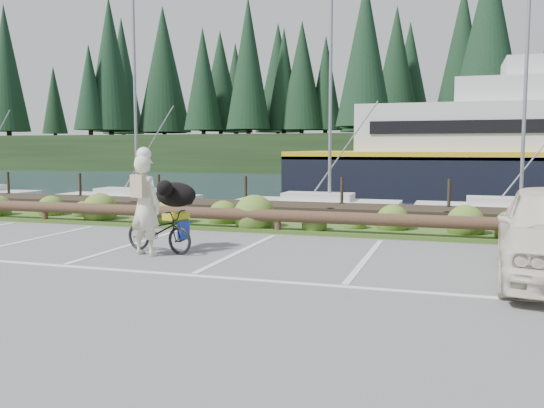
{
  "coord_description": "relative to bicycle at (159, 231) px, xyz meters",
  "views": [
    {
      "loc": [
        4.19,
        -9.04,
        2.14
      ],
      "look_at": [
        0.96,
        1.09,
        1.1
      ],
      "focal_mm": 38.0,
      "sensor_mm": 36.0,
      "label": 1
    }
  ],
  "objects": [
    {
      "name": "bicycle",
      "position": [
        0.0,
        0.0,
        0.0
      ],
      "size": [
        1.78,
        0.96,
        0.89
      ],
      "primitive_type": "imported",
      "rotation": [
        0.0,
        0.0,
        1.34
      ],
      "color": "black",
      "rests_on": "ground"
    },
    {
      "name": "log_rail",
      "position": [
        1.57,
        3.21,
        -0.44
      ],
      "size": [
        32.0,
        0.3,
        0.6
      ],
      "primitive_type": null,
      "color": "#443021",
      "rests_on": "ground"
    },
    {
      "name": "vegetation_strip",
      "position": [
        1.57,
        3.91,
        -0.39
      ],
      "size": [
        34.0,
        1.6,
        0.1
      ],
      "primitive_type": "cube",
      "color": "#3D5B21",
      "rests_on": "ground"
    },
    {
      "name": "cyclist",
      "position": [
        -0.09,
        -0.38,
        0.55
      ],
      "size": [
        0.82,
        0.63,
        1.99
      ],
      "primitive_type": "imported",
      "rotation": [
        0.0,
        0.0,
        2.91
      ],
      "color": "beige",
      "rests_on": "ground"
    },
    {
      "name": "ground",
      "position": [
        1.57,
        -1.39,
        -0.44
      ],
      "size": [
        72.0,
        72.0,
        0.0
      ],
      "primitive_type": "plane",
      "color": "#5B5B5D"
    },
    {
      "name": "harbor_backdrop",
      "position": [
        1.97,
        77.02,
        -0.44
      ],
      "size": [
        170.0,
        160.0,
        30.0
      ],
      "color": "#19273C",
      "rests_on": "ground"
    },
    {
      "name": "dog",
      "position": [
        0.12,
        0.53,
        0.71
      ],
      "size": [
        0.64,
        0.99,
        0.53
      ],
      "primitive_type": "ellipsoid",
      "rotation": [
        0.0,
        0.0,
        1.34
      ],
      "color": "black",
      "rests_on": "bicycle"
    }
  ]
}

